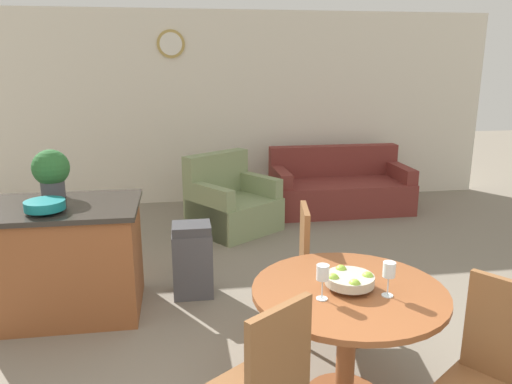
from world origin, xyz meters
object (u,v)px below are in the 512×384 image
Objects in this scene: dining_table at (348,316)px; couch at (339,189)px; dining_chair_far_side at (318,267)px; wine_glass_right at (389,271)px; dining_chair_near_right at (492,375)px; trash_bin at (192,260)px; kitchen_island at (67,259)px; teal_bowl at (45,205)px; potted_plant at (51,171)px; fruit_bowl at (349,280)px; armchair at (231,205)px; wine_glass_left at (323,274)px.

dining_table is 4.15m from couch.
dining_chair_far_side reaches higher than wine_glass_right.
dining_chair_near_right is 2.61m from trash_bin.
kitchen_island is 4.02× the size of teal_bowl.
potted_plant is (-2.51, 2.29, 0.60)m from dining_chair_near_right.
fruit_bowl is at bearing -32.93° from teal_bowl.
armchair reaches higher than couch.
wine_glass_left is 2.33m from kitchen_island.
teal_bowl is 4.23m from couch.
dining_chair_far_side is 2.03m from kitchen_island.
potted_plant is at bearing 95.06° from teal_bowl.
dining_table is at bearing -107.75° from couch.
kitchen_island reaches higher than couch.
couch is at bearing -44.56° from dining_chair_near_right.
kitchen_island reaches higher than dining_table.
dining_chair_far_side is at bearing -16.65° from dining_chair_near_right.
dining_chair_far_side reaches higher than dining_table.
dining_chair_near_right is 0.84m from fruit_bowl.
kitchen_island is at bearing -164.49° from armchair.
dining_chair_near_right is at bearing -112.88° from armchair.
dining_table is 0.38m from wine_glass_right.
potted_plant is (-1.79, 1.79, 0.24)m from wine_glass_left.
teal_bowl reaches higher than kitchen_island.
couch is 1.69m from armchair.
dining_chair_near_right is at bearing -48.35° from fruit_bowl.
wine_glass_right is at bearing -32.69° from fruit_bowl.
teal_bowl is at bearing -162.07° from trash_bin.
wine_glass_right is 3.53m from armchair.
teal_bowl is 1.31m from trash_bin.
trash_bin is 1.80m from armchair.
wine_glass_left is (-0.72, 0.50, 0.36)m from dining_chair_near_right.
kitchen_island is (-1.87, 1.45, -0.12)m from dining_table.
wine_glass_right is 2.09m from trash_bin.
dining_chair_far_side is 4.99× the size of wine_glass_left.
kitchen_island is (-2.05, 1.57, -0.44)m from wine_glass_right.
trash_bin is (-0.86, 1.61, -0.48)m from fruit_bowl.
teal_bowl is (-0.07, -0.20, 0.51)m from kitchen_island.
dining_chair_far_side is at bearing -116.67° from armchair.
wine_glass_left and wine_glass_right have the same top height.
trash_bin is at bearing -3.45° from dining_chair_near_right.
couch is at bearing 72.55° from fruit_bowl.
teal_bowl reaches higher than wine_glass_right.
dining_chair_far_side reaches higher than couch.
dining_chair_far_side is (0.05, 0.79, -0.04)m from dining_table.
potted_plant is at bearing 175.46° from trash_bin.
fruit_bowl reaches higher than dining_table.
dining_table is 3.80× the size of teal_bowl.
dining_chair_far_side is at bearing -110.99° from couch.
dining_table is 0.80m from dining_chair_near_right.
potted_plant reaches higher than wine_glass_left.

